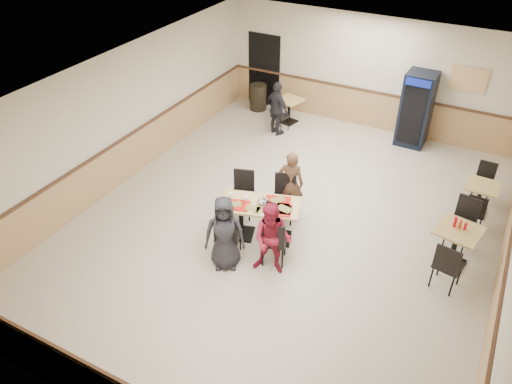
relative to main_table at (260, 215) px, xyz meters
The scene contains 20 objects.
ground 0.88m from the main_table, 65.23° to the left, with size 10.00×10.00×0.00m, color beige.
room_shell 3.80m from the main_table, 57.00° to the left, with size 10.00×10.00×10.00m.
main_table is the anchor object (origin of this frame).
main_chairs 0.06m from the main_table, 162.22° to the right, with size 1.79×2.07×1.01m.
diner_woman_left 1.04m from the main_table, 100.12° to the right, with size 0.72×0.47×1.48m, color #222227.
diner_woman_right 1.00m from the main_table, 49.84° to the right, with size 0.70×0.55×1.45m, color maroon.
diner_man_opposite 1.04m from the main_table, 79.88° to the left, with size 0.53×0.35×1.45m, color brown.
lone_diner 4.38m from the main_table, 111.70° to the left, with size 0.85×0.35×1.45m, color #222227.
tabletop_clutter 0.30m from the main_table, 28.84° to the right, with size 1.33×0.95×0.12m.
side_table_near 3.60m from the main_table, 15.44° to the left, with size 0.87×0.87×0.80m.
side_table_near_chair_south 3.48m from the main_table, ahead, with size 0.47×0.47×1.01m, color black, non-canonical shape.
side_table_near_chair_north 3.82m from the main_table, 24.73° to the left, with size 0.47×0.47×1.01m, color black, non-canonical shape.
side_table_far 4.62m from the main_table, 37.85° to the left, with size 0.67×0.67×0.69m.
side_table_far_chair_south 4.30m from the main_table, 32.01° to the left, with size 0.41×0.41×0.88m, color black, non-canonical shape.
side_table_far_chair_north 4.97m from the main_table, 42.90° to the left, with size 0.41×0.41×0.88m, color black, non-canonical shape.
condiment_caddy 3.60m from the main_table, 16.34° to the left, with size 0.23×0.06×0.20m.
back_table 5.11m from the main_table, 108.46° to the left, with size 0.78×0.78×0.69m.
back_table_chair_lone 4.59m from the main_table, 110.64° to the left, with size 0.40×0.40×0.87m, color black, non-canonical shape.
pepsi_cooler 5.52m from the main_table, 72.13° to the left, with size 0.74×0.75×1.90m.
trash_bin 5.89m from the main_table, 118.06° to the left, with size 0.48×0.48×0.76m, color black.
Camera 1 is at (3.22, -7.43, 6.33)m, focal length 35.00 mm.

